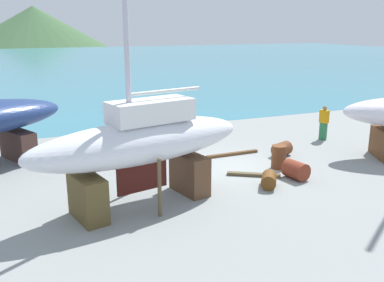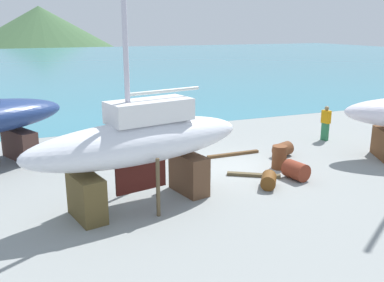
{
  "view_description": "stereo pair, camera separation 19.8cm",
  "coord_description": "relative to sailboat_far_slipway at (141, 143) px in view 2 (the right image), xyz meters",
  "views": [
    {
      "loc": [
        -7.95,
        -14.51,
        5.58
      ],
      "look_at": [
        -1.96,
        -0.23,
        1.37
      ],
      "focal_mm": 39.8,
      "sensor_mm": 36.0,
      "label": 1
    },
    {
      "loc": [
        -7.76,
        -14.58,
        5.58
      ],
      "look_at": [
        -1.96,
        -0.23,
        1.37
      ],
      "focal_mm": 39.8,
      "sensor_mm": 36.0,
      "label": 2
    }
  ],
  "objects": [
    {
      "name": "timber_short_cross",
      "position": [
        4.64,
        0.93,
        -1.98
      ],
      "size": [
        1.84,
        1.26,
        0.12
      ],
      "primitive_type": "cube",
      "rotation": [
        0.0,
        0.0,
        2.58
      ],
      "color": "brown",
      "rests_on": "ground"
    },
    {
      "name": "barrel_ochre",
      "position": [
        6.06,
        1.38,
        -1.56
      ],
      "size": [
        0.71,
        0.71,
        0.95
      ],
      "primitive_type": "cylinder",
      "rotation": [
        0.0,
        0.0,
        0.25
      ],
      "color": "brown",
      "rests_on": "ground"
    },
    {
      "name": "worker",
      "position": [
        10.66,
        4.28,
        -1.13
      ],
      "size": [
        0.32,
        0.48,
        1.74
      ],
      "rotation": [
        0.0,
        0.0,
        0.19
      ],
      "color": "#2B7447",
      "rests_on": "ground"
    },
    {
      "name": "barrel_rust_near",
      "position": [
        7.15,
        2.74,
        -1.73
      ],
      "size": [
        1.01,
        0.89,
        0.61
      ],
      "primitive_type": "cylinder",
      "rotation": [
        1.57,
        0.0,
        1.98
      ],
      "color": "brown",
      "rests_on": "ground"
    },
    {
      "name": "barrel_tipped_left",
      "position": [
        5.96,
        0.09,
        -1.7
      ],
      "size": [
        0.82,
        0.99,
        0.68
      ],
      "primitive_type": "cylinder",
      "rotation": [
        1.57,
        0.0,
        0.18
      ],
      "color": "maroon",
      "rests_on": "ground"
    },
    {
      "name": "headland_hill",
      "position": [
        6.9,
        186.16,
        -2.04
      ],
      "size": [
        98.48,
        98.48,
        27.47
      ],
      "primitive_type": "cone",
      "color": "#3E613A",
      "rests_on": "ground"
    },
    {
      "name": "sailboat_far_slipway",
      "position": [
        0.0,
        0.0,
        0.0
      ],
      "size": [
        7.58,
        3.48,
        10.8
      ],
      "rotation": [
        0.0,
        0.0,
        3.36
      ],
      "color": "brown",
      "rests_on": "ground"
    },
    {
      "name": "barrel_tipped_center",
      "position": [
        4.55,
        -0.26,
        -1.77
      ],
      "size": [
        0.91,
        0.99,
        0.53
      ],
      "primitive_type": "cylinder",
      "rotation": [
        1.57,
        0.0,
        5.67
      ],
      "color": "brown",
      "rests_on": "ground"
    },
    {
      "name": "timber_long_aft",
      "position": [
        5.18,
        3.67,
        -1.98
      ],
      "size": [
        2.51,
        0.21,
        0.12
      ],
      "primitive_type": "cube",
      "rotation": [
        0.0,
        0.0,
        0.01
      ],
      "color": "brown",
      "rests_on": "ground"
    },
    {
      "name": "sea_water",
      "position": [
        4.46,
        58.37,
        -2.04
      ],
      "size": [
        172.56,
        96.53,
        0.01
      ],
      "primitive_type": "cube",
      "color": "teal",
      "rests_on": "ground"
    },
    {
      "name": "ground_plane",
      "position": [
        4.46,
        -0.85,
        -2.04
      ],
      "size": [
        43.82,
        43.82,
        0.0
      ],
      "primitive_type": "plane",
      "color": "gray"
    }
  ]
}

